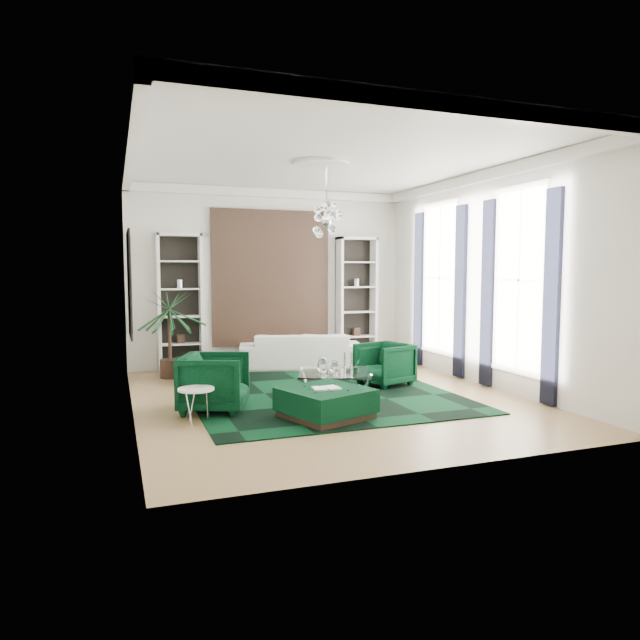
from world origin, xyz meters
name	(u,v)px	position (x,y,z in m)	size (l,w,h in m)	color
floor	(327,398)	(0.00, 0.00, -0.01)	(6.00, 7.00, 0.02)	tan
ceiling	(328,158)	(0.00, 0.00, 3.81)	(6.00, 7.00, 0.02)	white
wall_back	(270,278)	(0.00, 3.51, 1.90)	(6.00, 0.02, 3.80)	silver
wall_front	(450,286)	(0.00, -3.51, 1.90)	(6.00, 0.02, 3.80)	silver
wall_left	(128,282)	(-3.01, 0.00, 1.90)	(0.02, 7.00, 3.80)	silver
wall_right	(486,279)	(3.01, 0.00, 1.90)	(0.02, 7.00, 3.80)	silver
crown_molding	(328,165)	(0.00, 0.00, 3.70)	(6.00, 7.00, 0.18)	white
ceiling_medallion	(321,164)	(0.00, 0.30, 3.77)	(0.90, 0.90, 0.05)	white
tapestry	(271,278)	(0.00, 3.46, 1.90)	(2.50, 0.06, 2.80)	black
shelving_left	(180,303)	(-1.95, 3.31, 1.40)	(0.90, 0.38, 2.80)	white
shelving_right	(356,299)	(1.95, 3.31, 1.40)	(0.90, 0.38, 2.80)	white
painting	(130,284)	(-2.97, 0.60, 1.85)	(0.04, 1.30, 1.60)	black
window_near	(519,280)	(2.99, -0.90, 1.90)	(0.03, 1.10, 2.90)	white
curtain_near_a	(552,298)	(2.96, -1.68, 1.65)	(0.07, 0.30, 3.25)	black
curtain_near_b	(488,294)	(2.96, -0.12, 1.65)	(0.07, 0.30, 3.25)	black
window_far	(440,278)	(2.99, 1.50, 1.90)	(0.03, 1.10, 2.90)	white
curtain_far_a	(460,292)	(2.96, 0.72, 1.65)	(0.07, 0.30, 3.25)	black
curtain_far_b	(419,289)	(2.96, 2.28, 1.65)	(0.07, 0.30, 3.25)	black
rug	(314,390)	(-0.03, 0.57, 0.01)	(4.20, 5.00, 0.02)	black
sofa	(301,350)	(0.46, 2.84, 0.37)	(2.54, 0.99, 0.74)	silver
armchair_left	(214,382)	(-1.87, -0.27, 0.43)	(0.91, 0.94, 0.85)	black
armchair_right	(384,364)	(1.31, 0.59, 0.38)	(0.82, 0.84, 0.77)	black
coffee_table	(335,383)	(0.18, 0.13, 0.20)	(1.15, 1.15, 0.39)	white
ottoman_side	(207,370)	(-1.62, 2.05, 0.21)	(0.95, 0.95, 0.42)	black
ottoman_front	(326,404)	(-0.48, -1.22, 0.21)	(1.06, 1.06, 0.42)	black
book	(326,388)	(-0.48, -1.22, 0.44)	(0.38, 0.25, 0.03)	white
side_table	(196,406)	(-2.21, -0.85, 0.23)	(0.49, 0.49, 0.47)	white
palm	(169,322)	(-2.23, 2.63, 1.08)	(1.35, 1.35, 2.15)	#154623
chandelier	(326,221)	(0.04, 0.17, 2.85)	(0.72, 0.72, 0.65)	white
table_plant	(356,366)	(0.46, -0.11, 0.51)	(0.12, 0.10, 0.22)	#154623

